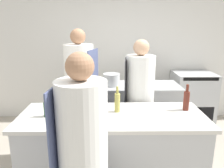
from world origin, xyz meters
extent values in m
cube|color=silver|center=(0.00, 2.13, 1.40)|extent=(8.00, 0.06, 2.80)
cube|color=#B7BABC|center=(0.00, 0.00, 0.44)|extent=(1.93, 0.74, 0.88)
cube|color=silver|center=(0.00, 0.00, 0.90)|extent=(2.01, 0.77, 0.04)
cube|color=#B7BABC|center=(0.30, 1.23, 0.44)|extent=(1.55, 0.62, 0.88)
cube|color=#B7BABC|center=(0.30, 1.23, 0.90)|extent=(1.62, 0.64, 0.04)
cube|color=#B7BABC|center=(1.55, 1.75, 0.50)|extent=(0.73, 0.65, 1.00)
cube|color=black|center=(1.55, 1.44, 0.28)|extent=(0.58, 0.01, 0.35)
cube|color=black|center=(1.55, 1.44, 0.96)|extent=(0.62, 0.01, 0.06)
cylinder|color=silver|center=(-0.23, -0.71, 1.13)|extent=(0.38, 0.38, 0.70)
cube|color=#4C567F|center=(-0.43, -0.69, 1.03)|extent=(0.04, 0.36, 0.81)
sphere|color=#9E7051|center=(-0.23, -0.71, 1.58)|extent=(0.20, 0.20, 0.20)
cylinder|color=black|center=(-0.43, 0.64, 0.42)|extent=(0.33, 0.33, 0.84)
cylinder|color=white|center=(-0.43, 0.64, 1.23)|extent=(0.39, 0.39, 0.78)
cube|color=#4C567F|center=(-0.24, 0.58, 1.12)|extent=(0.11, 0.36, 0.89)
sphere|color=#9E7051|center=(-0.43, 0.64, 1.72)|extent=(0.20, 0.20, 0.20)
cylinder|color=black|center=(0.38, 0.62, 0.39)|extent=(0.33, 0.33, 0.78)
cylinder|color=white|center=(0.38, 0.62, 1.13)|extent=(0.38, 0.38, 0.70)
cube|color=#2D2D33|center=(0.18, 0.64, 1.03)|extent=(0.05, 0.36, 0.81)
sphere|color=tan|center=(0.38, 0.62, 1.58)|extent=(0.21, 0.21, 0.21)
cylinder|color=#5B2319|center=(0.84, 0.13, 1.03)|extent=(0.07, 0.07, 0.22)
cylinder|color=#5B2319|center=(0.84, 0.13, 1.18)|extent=(0.03, 0.03, 0.08)
cylinder|color=#19471E|center=(-0.69, -0.04, 1.00)|extent=(0.07, 0.07, 0.15)
cylinder|color=#19471E|center=(-0.69, -0.04, 1.10)|extent=(0.03, 0.03, 0.06)
cylinder|color=#B2A84C|center=(0.06, 0.09, 1.03)|extent=(0.06, 0.06, 0.21)
cylinder|color=#B2A84C|center=(0.06, 0.09, 1.17)|extent=(0.03, 0.03, 0.08)
cylinder|color=navy|center=(-0.22, -0.11, 0.95)|extent=(0.26, 0.26, 0.06)
cylinder|color=tan|center=(-0.20, 0.20, 0.95)|extent=(0.23, 0.23, 0.06)
cylinder|color=#B7BABC|center=(0.00, 1.19, 1.02)|extent=(0.27, 0.27, 0.19)
camera|label=1|loc=(-0.03, -2.19, 1.85)|focal=35.00mm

